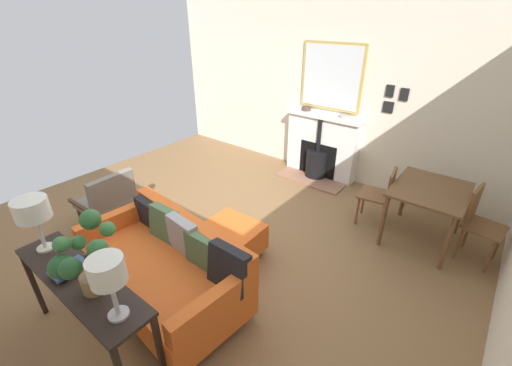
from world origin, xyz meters
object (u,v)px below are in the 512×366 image
(sofa, at_px, (166,266))
(table_lamp_far_end, at_px, (107,273))
(mantel_bowl_near, at_px, (306,109))
(table_lamp_near_end, at_px, (32,211))
(ottoman, at_px, (233,237))
(potted_plant, at_px, (82,256))
(dining_table, at_px, (429,196))
(book_stack, at_px, (69,269))
(armchair_accent, at_px, (108,198))
(mantel_bowl_far, at_px, (344,116))
(dining_chair_near_fireplace, at_px, (382,193))
(fireplace, at_px, (321,150))
(dining_chair_by_back_wall, at_px, (478,219))
(console_table, at_px, (81,287))

(sofa, height_order, table_lamp_far_end, table_lamp_far_end)
(mantel_bowl_near, bearing_deg, table_lamp_near_end, -1.24)
(ottoman, bearing_deg, potted_plant, 3.48)
(dining_table, bearing_deg, table_lamp_near_end, -35.34)
(book_stack, bearing_deg, armchair_accent, -126.94)
(mantel_bowl_far, bearing_deg, dining_table, 60.23)
(mantel_bowl_near, height_order, ottoman, mantel_bowl_near)
(potted_plant, bearing_deg, sofa, -164.38)
(sofa, bearing_deg, mantel_bowl_far, 176.64)
(dining_chair_near_fireplace, bearing_deg, mantel_bowl_near, -117.28)
(mantel_bowl_far, distance_m, potted_plant, 4.18)
(table_lamp_far_end, xyz_separation_m, dining_table, (-3.29, 1.20, -0.51))
(fireplace, bearing_deg, mantel_bowl_far, 96.66)
(table_lamp_far_end, bearing_deg, ottoman, -164.89)
(table_lamp_far_end, bearing_deg, armchair_accent, -116.77)
(mantel_bowl_far, relative_size, ottoman, 0.25)
(mantel_bowl_near, bearing_deg, ottoman, 13.22)
(book_stack, distance_m, dining_chair_by_back_wall, 4.11)
(fireplace, bearing_deg, potted_plant, 4.78)
(fireplace, height_order, armchair_accent, fireplace)
(dining_chair_near_fireplace, bearing_deg, table_lamp_near_end, -28.52)
(dining_table, bearing_deg, sofa, -34.78)
(mantel_bowl_far, height_order, console_table, mantel_bowl_far)
(sofa, bearing_deg, table_lamp_far_end, 35.85)
(armchair_accent, bearing_deg, sofa, 79.44)
(mantel_bowl_near, bearing_deg, armchair_accent, -18.33)
(armchair_accent, bearing_deg, mantel_bowl_far, 151.16)
(sofa, distance_m, dining_table, 3.09)
(mantel_bowl_far, height_order, armchair_accent, mantel_bowl_far)
(armchair_accent, relative_size, console_table, 0.54)
(sofa, xyz_separation_m, potted_plant, (0.76, 0.21, 0.75))
(potted_plant, height_order, book_stack, potted_plant)
(mantel_bowl_near, distance_m, dining_chair_near_fireplace, 2.02)
(mantel_bowl_far, relative_size, dining_chair_by_back_wall, 0.18)
(sofa, xyz_separation_m, book_stack, (0.77, -0.12, 0.44))
(ottoman, height_order, dining_chair_near_fireplace, dining_chair_near_fireplace)
(console_table, bearing_deg, dining_chair_near_fireplace, 159.58)
(ottoman, relative_size, dining_chair_near_fireplace, 0.81)
(dining_chair_by_back_wall, bearing_deg, dining_table, -88.70)
(mantel_bowl_near, height_order, sofa, mantel_bowl_near)
(fireplace, relative_size, dining_table, 1.37)
(ottoman, distance_m, table_lamp_near_end, 1.98)
(ottoman, height_order, console_table, console_table)
(table_lamp_far_end, xyz_separation_m, dining_chair_near_fireplace, (-3.30, 0.67, -0.66))
(dining_chair_by_back_wall, bearing_deg, fireplace, -109.10)
(fireplace, xyz_separation_m, table_lamp_far_end, (4.14, 0.68, 0.66))
(console_table, distance_m, book_stack, 0.17)
(ottoman, height_order, dining_table, dining_table)
(armchair_accent, bearing_deg, mantel_bowl_near, 161.67)
(table_lamp_far_end, relative_size, dining_chair_by_back_wall, 0.55)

